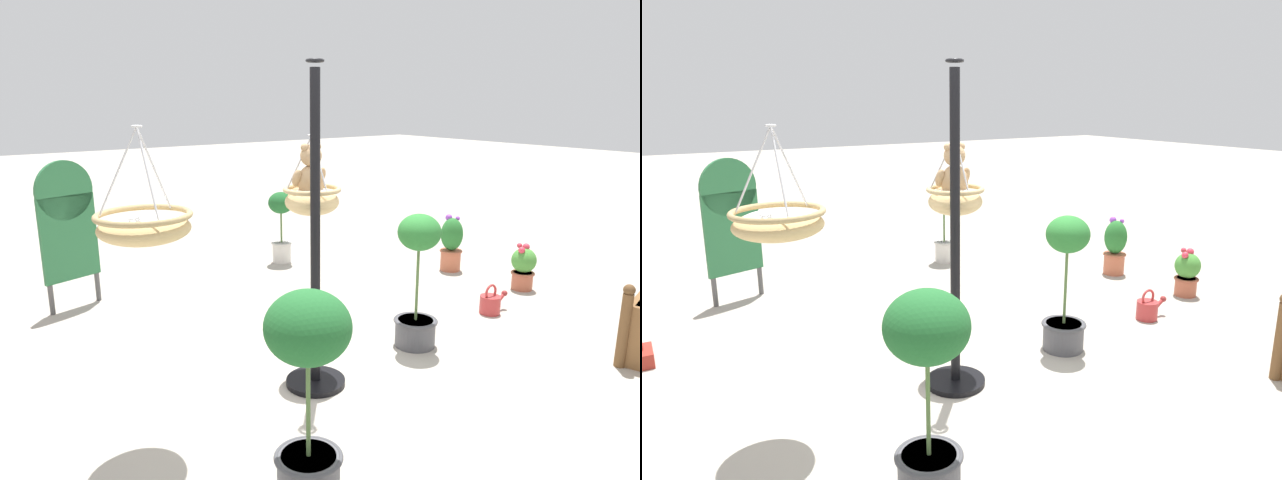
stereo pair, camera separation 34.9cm
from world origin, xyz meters
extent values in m
plane|color=#A8A093|center=(0.00, 0.00, 0.00)|extent=(40.00, 40.00, 0.00)
cylinder|color=black|center=(-0.12, -0.04, 1.13)|extent=(0.07, 0.07, 2.26)
cylinder|color=black|center=(-0.12, -0.04, 0.02)|extent=(0.44, 0.44, 0.04)
torus|color=black|center=(-0.12, -0.04, 2.30)|extent=(0.12, 0.12, 0.02)
ellipsoid|color=tan|center=(0.03, 0.21, 1.32)|extent=(0.40, 0.40, 0.20)
torus|color=tan|center=(0.03, 0.21, 1.42)|extent=(0.43, 0.43, 0.04)
ellipsoid|color=silver|center=(0.03, 0.21, 1.34)|extent=(0.35, 0.35, 0.16)
cylinder|color=#B7B7BC|center=(0.11, 0.26, 1.61)|extent=(0.18, 0.11, 0.40)
cylinder|color=#B7B7BC|center=(-0.05, 0.26, 1.61)|extent=(0.18, 0.11, 0.40)
cylinder|color=#B7B7BC|center=(0.03, 0.12, 1.61)|extent=(0.01, 0.20, 0.40)
torus|color=#B7B7BC|center=(0.03, 0.21, 1.81)|extent=(0.06, 0.06, 0.01)
ellipsoid|color=tan|center=(0.03, 0.22, 1.47)|extent=(0.21, 0.17, 0.24)
sphere|color=tan|center=(0.03, 0.22, 1.66)|extent=(0.16, 0.16, 0.16)
ellipsoid|color=tan|center=(0.03, 0.28, 1.65)|extent=(0.07, 0.06, 0.05)
sphere|color=black|center=(0.03, 0.31, 1.65)|extent=(0.02, 0.02, 0.02)
sphere|color=tan|center=(-0.02, 0.22, 1.73)|extent=(0.06, 0.06, 0.06)
sphere|color=tan|center=(0.09, 0.22, 1.73)|extent=(0.06, 0.06, 0.06)
ellipsoid|color=tan|center=(-0.08, 0.25, 1.50)|extent=(0.07, 0.12, 0.15)
ellipsoid|color=tan|center=(0.14, 0.25, 1.50)|extent=(0.07, 0.12, 0.15)
ellipsoid|color=tan|center=(-0.02, 0.31, 1.38)|extent=(0.07, 0.14, 0.07)
ellipsoid|color=tan|center=(0.09, 0.31, 1.38)|extent=(0.07, 0.14, 0.07)
ellipsoid|color=tan|center=(-1.31, -0.04, 1.35)|extent=(0.52, 0.52, 0.17)
torus|color=tan|center=(-1.31, -0.04, 1.43)|extent=(0.55, 0.55, 0.04)
ellipsoid|color=silver|center=(-1.31, -0.04, 1.37)|extent=(0.46, 0.46, 0.14)
cylinder|color=#B7B7BC|center=(-1.21, 0.02, 1.68)|extent=(0.22, 0.14, 0.50)
cylinder|color=#B7B7BC|center=(-1.42, 0.02, 1.68)|extent=(0.22, 0.14, 0.50)
cylinder|color=#B7B7BC|center=(-1.31, -0.16, 1.68)|extent=(0.01, 0.25, 0.50)
torus|color=#B7B7BC|center=(-1.31, -0.04, 1.92)|extent=(0.06, 0.06, 0.01)
cylinder|color=brown|center=(1.99, -1.23, 0.30)|extent=(0.08, 0.08, 0.61)
cylinder|color=#4C4C51|center=(-0.84, -0.97, 0.11)|extent=(0.34, 0.34, 0.21)
torus|color=#444449|center=(-0.84, -0.97, 0.20)|extent=(0.38, 0.38, 0.03)
cylinder|color=#382819|center=(-0.84, -0.97, 0.20)|extent=(0.30, 0.30, 0.03)
cylinder|color=#4C6B38|center=(-0.84, -0.97, 0.49)|extent=(0.02, 0.02, 0.55)
ellipsoid|color=#1E5B28|center=(-0.84, -0.97, 0.95)|extent=(0.46, 0.46, 0.39)
cylinder|color=#BC6042|center=(2.89, 1.31, 0.13)|extent=(0.24, 0.24, 0.25)
torus|color=#A9573B|center=(2.89, 1.31, 0.24)|extent=(0.27, 0.27, 0.03)
cylinder|color=#382819|center=(2.89, 1.31, 0.24)|extent=(0.21, 0.21, 0.03)
ellipsoid|color=#28702D|center=(2.89, 1.31, 0.45)|extent=(0.27, 0.27, 0.40)
sphere|color=purple|center=(2.96, 1.29, 0.65)|extent=(0.05, 0.05, 0.05)
sphere|color=purple|center=(2.89, 1.37, 0.65)|extent=(0.08, 0.08, 0.08)
cylinder|color=#AD563D|center=(2.98, 0.35, 0.10)|extent=(0.22, 0.22, 0.20)
torus|color=#9C4E37|center=(2.98, 0.35, 0.19)|extent=(0.26, 0.26, 0.03)
cylinder|color=#382819|center=(2.98, 0.35, 0.18)|extent=(0.20, 0.20, 0.03)
ellipsoid|color=#478E38|center=(2.98, 0.35, 0.33)|extent=(0.27, 0.27, 0.27)
sphere|color=#E0384C|center=(3.01, 0.36, 0.48)|extent=(0.08, 0.08, 0.08)
sphere|color=#E0384C|center=(3.00, 0.44, 0.48)|extent=(0.06, 0.06, 0.06)
sphere|color=#E0384C|center=(2.91, 0.34, 0.46)|extent=(0.07, 0.07, 0.07)
cylinder|color=beige|center=(1.41, 2.82, 0.13)|extent=(0.23, 0.23, 0.27)
torus|color=#BCB7AE|center=(1.41, 2.82, 0.26)|extent=(0.27, 0.27, 0.03)
cylinder|color=#382819|center=(1.41, 2.82, 0.25)|extent=(0.21, 0.21, 0.03)
cylinder|color=#4C6B38|center=(1.41, 2.82, 0.46)|extent=(0.02, 0.02, 0.38)
ellipsoid|color=#1E5B28|center=(1.41, 2.82, 0.78)|extent=(0.32, 0.32, 0.27)
cylinder|color=#4C4C51|center=(0.97, 0.01, 0.12)|extent=(0.34, 0.34, 0.24)
torus|color=#444449|center=(0.97, 0.01, 0.23)|extent=(0.38, 0.38, 0.03)
cylinder|color=#382819|center=(0.97, 0.01, 0.22)|extent=(0.30, 0.30, 0.03)
cylinder|color=#4C6B38|center=(0.97, 0.01, 0.55)|extent=(0.02, 0.02, 0.62)
ellipsoid|color=#28702D|center=(0.97, 0.01, 1.00)|extent=(0.36, 0.36, 0.30)
cube|color=#286B3D|center=(-1.14, 2.69, 0.72)|extent=(0.57, 0.21, 0.85)
cylinder|color=#286B3D|center=(-1.14, 2.69, 1.20)|extent=(0.57, 0.21, 0.58)
cylinder|color=#4C4C4C|center=(-1.38, 2.62, 0.15)|extent=(0.05, 0.05, 0.30)
cylinder|color=#4C4C4C|center=(-0.90, 2.76, 0.15)|extent=(0.05, 0.05, 0.30)
cylinder|color=#B23333|center=(2.10, 0.10, 0.09)|extent=(0.20, 0.20, 0.18)
cylinder|color=#B23333|center=(2.24, 0.10, 0.11)|extent=(0.17, 0.04, 0.14)
sphere|color=maroon|center=(2.32, 0.10, 0.16)|extent=(0.06, 0.06, 0.06)
torus|color=#B23333|center=(2.10, 0.10, 0.22)|extent=(0.16, 0.02, 0.16)
camera|label=1|loc=(-2.37, -3.17, 2.08)|focal=32.08mm
camera|label=2|loc=(-2.08, -3.37, 2.08)|focal=32.08mm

